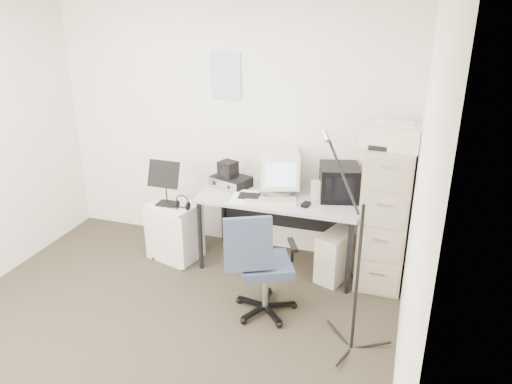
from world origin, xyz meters
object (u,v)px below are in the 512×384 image
(office_chair, at_px, (265,263))
(side_cart, at_px, (175,231))
(desk, at_px, (280,231))
(filing_cabinet, at_px, (385,215))

(office_chair, height_order, side_cart, office_chair)
(desk, height_order, side_cart, desk)
(office_chair, relative_size, side_cart, 1.61)
(office_chair, xyz_separation_m, side_cart, (-1.13, 0.62, -0.17))
(desk, distance_m, office_chair, 0.80)
(filing_cabinet, height_order, side_cart, filing_cabinet)
(desk, bearing_deg, side_cart, -170.69)
(office_chair, bearing_deg, desk, 70.43)
(desk, xyz_separation_m, side_cart, (-1.04, -0.17, -0.08))
(filing_cabinet, height_order, office_chair, filing_cabinet)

